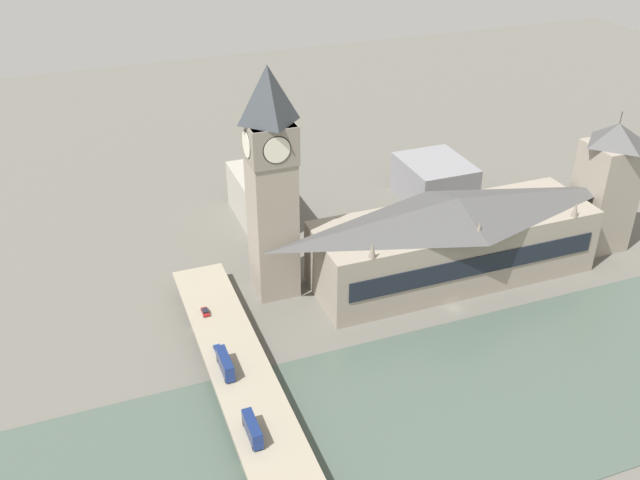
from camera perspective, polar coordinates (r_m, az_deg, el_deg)
The scene contains 12 objects.
ground_plane at distance 226.05m, azimuth 10.72°, elevation -5.41°, with size 600.00×600.00×0.00m, color #605E56.
river_water at distance 201.87m, azimuth 16.25°, elevation -11.21°, with size 64.56×360.00×0.30m, color #47564C.
parliament_hall at distance 234.22m, azimuth 10.65°, elevation 0.13°, with size 28.72×92.69×28.80m.
clock_tower at distance 211.87m, azimuth -3.93°, elevation 4.93°, with size 14.27×14.27×73.68m.
victoria_tower at distance 263.37m, azimuth 21.89°, elevation 4.00°, with size 16.25×16.25×49.75m.
road_bridge at distance 173.04m, azimuth -3.92°, elevation -16.06°, with size 161.12×16.02×5.99m.
double_decker_bus_lead at distance 171.91m, azimuth -5.43°, elevation -14.78°, with size 10.02×2.53×4.70m.
double_decker_bus_mid at distance 189.76m, azimuth -7.59°, elevation -9.75°, with size 10.53×2.59×4.90m.
car_northbound_lead at distance 212.24m, azimuth -9.17°, elevation -5.67°, with size 4.30×1.89×1.35m.
car_southbound_lead at distance 197.62m, azimuth -8.15°, elevation -8.67°, with size 4.38×1.93×1.31m.
city_block_west at distance 268.80m, azimuth -4.77°, elevation 3.43°, with size 33.07×17.54×18.03m.
city_block_center at distance 286.88m, azimuth 9.13°, elevation 4.74°, with size 28.99×24.56×16.14m.
Camera 1 is at (-153.76, 102.93, 129.86)m, focal length 40.00 mm.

